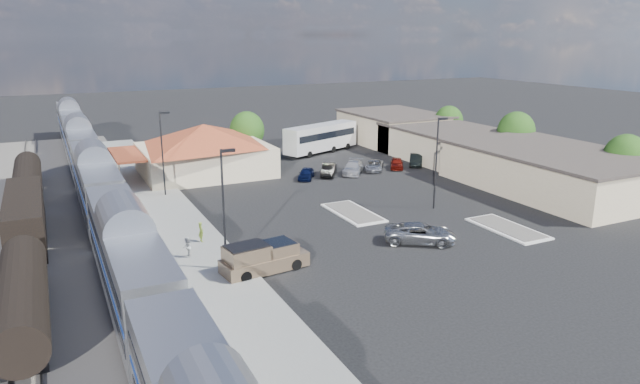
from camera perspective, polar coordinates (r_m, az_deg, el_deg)
name	(u,v)px	position (r m, az deg, el deg)	size (l,w,h in m)	color
ground	(325,225)	(51.38, 0.51, -3.36)	(280.00, 280.00, 0.00)	black
railbed	(67,232)	(54.13, -23.95, -3.69)	(16.00, 100.00, 0.12)	#4C4944
platform	(177,224)	(53.10, -14.15, -3.12)	(5.50, 92.00, 0.18)	gray
passenger_train	(96,186)	(57.54, -21.48, 0.58)	(3.00, 104.00, 5.55)	silver
freight_cars	(26,220)	(52.67, -27.36, -2.47)	(2.80, 46.00, 4.00)	black
station_depot	(204,149)	(70.96, -11.52, 4.22)	(18.35, 12.24, 6.20)	#C1B28D
buildings_east	(467,148)	(77.56, 14.53, 4.32)	(14.40, 51.40, 4.80)	#C6B28C
traffic_island_south	(353,213)	(54.81, 3.33, -2.06)	(3.30, 7.50, 0.21)	silver
traffic_island_north	(507,228)	(52.97, 18.23, -3.47)	(3.30, 7.50, 0.21)	silver
lamp_plat_s	(224,200)	(40.64, -9.53, -0.81)	(1.08, 0.25, 9.00)	black
lamp_plat_n	(163,147)	(61.55, -15.44, 4.37)	(1.08, 0.25, 9.00)	black
lamp_lot	(437,155)	(56.23, 11.66, 3.61)	(1.08, 0.25, 9.00)	black
tree_east_a	(625,157)	(69.45, 28.22, 3.08)	(4.56, 4.56, 6.42)	#382314
tree_east_b	(516,132)	(79.60, 19.01, 5.68)	(4.94, 4.94, 6.96)	#382314
tree_east_c	(448,122)	(90.00, 12.73, 6.89)	(4.41, 4.41, 6.21)	#382314
tree_depot	(247,130)	(78.58, -7.32, 6.13)	(4.71, 4.71, 6.63)	#382314
pickup_truck	(265,258)	(41.59, -5.57, -6.55)	(6.55, 3.07, 2.18)	#9B7E5F
suv	(420,233)	(47.67, 10.01, -4.08)	(2.72, 5.91, 1.64)	gray
coach_bus	(321,137)	(82.77, 0.10, 5.56)	(12.87, 7.29, 4.09)	white
person_a	(201,232)	(47.71, -11.82, -3.91)	(0.61, 0.40, 1.68)	#97B739
person_b	(187,247)	(44.60, -13.15, -5.42)	(0.78, 0.61, 1.61)	silver
parked_car_a	(306,174)	(67.71, -1.40, 1.86)	(1.58, 3.93, 1.34)	#0B143B
parked_car_b	(329,170)	(69.31, 0.91, 2.24)	(1.57, 4.49, 1.48)	black
parked_car_c	(353,168)	(70.51, 3.34, 2.46)	(2.12, 5.21, 1.51)	silver
parked_car_d	(374,165)	(72.37, 5.44, 2.66)	(2.13, 4.62, 1.28)	gray
parked_car_e	(397,163)	(73.80, 7.69, 2.87)	(1.60, 3.98, 1.36)	maroon
parked_car_f	(416,160)	(75.81, 9.59, 3.18)	(1.60, 4.58, 1.51)	black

